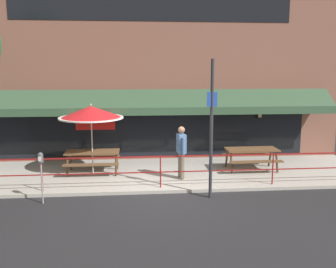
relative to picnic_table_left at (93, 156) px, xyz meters
name	(u,v)px	position (x,y,z in m)	size (l,w,h in m)	color
ground_plane	(161,194)	(2.18, -2.09, -0.71)	(120.00, 120.00, 0.00)	#232326
patio_deck	(157,174)	(2.18, -0.09, -0.66)	(15.00, 4.00, 0.10)	#ADA89E
restaurant_building	(153,51)	(2.18, 2.14, 3.58)	(15.00, 1.60, 8.65)	brown
patio_railing	(160,165)	(2.18, -1.79, 0.09)	(13.84, 0.04, 0.97)	maroon
picnic_table_left	(93,156)	(0.00, 0.00, 0.00)	(1.80, 1.42, 0.76)	brown
picnic_table_centre	(252,153)	(5.50, -0.09, 0.00)	(1.80, 1.42, 0.76)	brown
patio_umbrella_left	(91,113)	(0.00, -0.03, 1.47)	(2.14, 2.14, 2.38)	#B7B2A8
pedestrian_walking	(181,150)	(2.92, -0.92, 0.35)	(0.29, 0.61, 1.71)	#665B4C
parking_meter_near	(41,162)	(-1.08, -2.60, 0.44)	(0.15, 0.16, 1.42)	gray
street_sign_pole	(211,128)	(3.54, -2.54, 1.29)	(0.28, 0.09, 3.88)	#2D2D33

